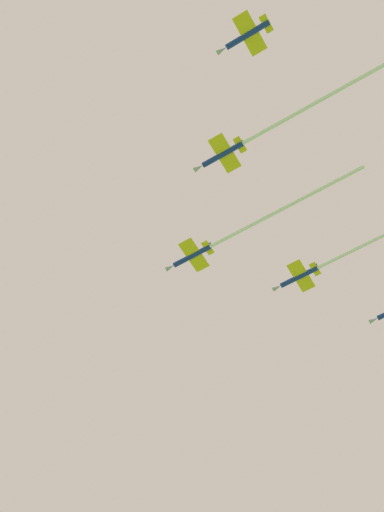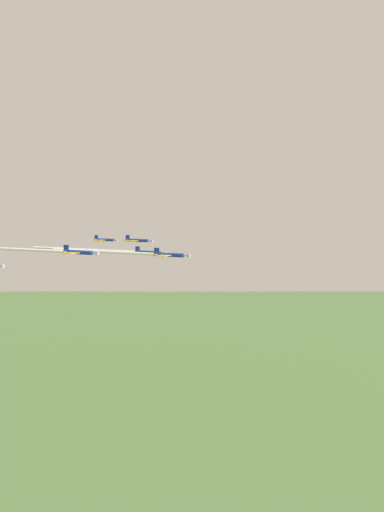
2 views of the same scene
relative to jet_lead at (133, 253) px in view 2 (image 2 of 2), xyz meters
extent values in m
cylinder|color=navy|center=(-9.92, -6.39, 0.00)|extent=(8.17, 5.81, 1.10)
cone|color=#9EA3AD|center=(-14.56, -9.37, 0.00)|extent=(2.25, 1.96, 1.05)
cube|color=yellow|center=(-9.50, -6.12, -0.05)|extent=(7.03, 8.47, 0.18)
cube|color=yellow|center=(-6.61, -4.26, 0.00)|extent=(3.02, 3.62, 0.18)
cube|color=navy|center=(-6.67, -4.30, 0.90)|extent=(1.43, 1.00, 1.80)
cylinder|color=white|center=(9.02, 5.81, 0.00)|extent=(30.72, 20.17, 0.77)
cylinder|color=navy|center=(14.04, -11.55, -1.33)|extent=(8.17, 5.81, 1.10)
cone|color=#9EA3AD|center=(9.41, -14.53, -1.33)|extent=(2.25, 1.96, 1.05)
cube|color=yellow|center=(14.46, -11.28, -1.38)|extent=(7.03, 8.47, 0.18)
cube|color=yellow|center=(17.36, -9.41, -1.33)|extent=(3.02, 3.62, 0.18)
cube|color=navy|center=(17.29, -9.45, -0.43)|extent=(1.43, 1.00, 1.80)
cylinder|color=white|center=(35.80, 2.47, -1.33)|extent=(36.36, 23.80, 0.77)
cylinder|color=navy|center=(-4.71, 17.56, 1.32)|extent=(8.17, 5.81, 1.10)
cone|color=#9EA3AD|center=(-9.34, 14.58, 1.32)|extent=(2.25, 1.96, 1.05)
cube|color=yellow|center=(-4.28, 17.83, 1.27)|extent=(7.03, 8.47, 0.18)
cube|color=yellow|center=(-1.39, 19.70, 1.32)|extent=(3.02, 3.62, 0.18)
cube|color=navy|center=(-1.46, 19.65, 2.22)|extent=(1.43, 1.00, 1.80)
cylinder|color=navy|center=(36.24, -17.84, 1.07)|extent=(8.17, 5.81, 1.10)
cone|color=#9EA3AD|center=(31.60, -20.83, 1.07)|extent=(2.25, 1.96, 1.05)
cube|color=yellow|center=(36.66, -17.57, 1.02)|extent=(7.03, 8.47, 0.18)
cube|color=yellow|center=(39.55, -15.71, 1.07)|extent=(3.02, 3.62, 0.18)
cube|color=navy|center=(39.49, -15.75, 1.97)|extent=(1.43, 1.00, 1.80)
cone|color=#9EA3AD|center=(-5.89, 37.39, -1.07)|extent=(2.25, 1.96, 1.05)
cylinder|color=navy|center=(68.05, -17.94, -0.44)|extent=(8.17, 5.81, 1.10)
cone|color=#9EA3AD|center=(63.42, -20.93, -0.44)|extent=(2.25, 1.96, 1.05)
cube|color=yellow|center=(68.48, -17.67, -0.49)|extent=(7.03, 8.47, 0.18)
cube|color=yellow|center=(71.37, -15.81, -0.44)|extent=(3.02, 3.62, 0.18)
cube|color=navy|center=(71.30, -15.85, 0.46)|extent=(1.43, 1.00, 1.80)
camera|label=1|loc=(56.58, -39.54, -135.32)|focal=50.18mm
camera|label=2|loc=(-148.04, 65.95, 13.80)|focal=40.20mm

